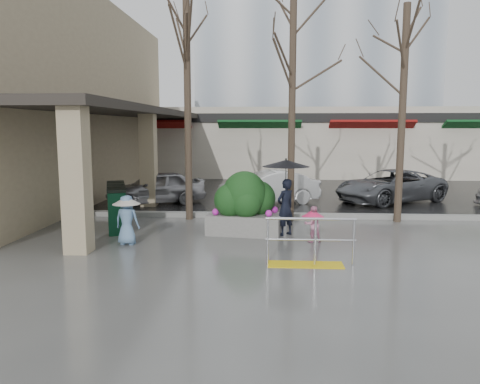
# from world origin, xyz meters

# --- Properties ---
(ground) EXTENTS (120.00, 120.00, 0.00)m
(ground) POSITION_xyz_m (0.00, 0.00, 0.00)
(ground) COLOR #51514F
(ground) RESTS_ON ground
(street_asphalt) EXTENTS (120.00, 36.00, 0.01)m
(street_asphalt) POSITION_xyz_m (0.00, 22.00, 0.01)
(street_asphalt) COLOR black
(street_asphalt) RESTS_ON ground
(curb) EXTENTS (120.00, 0.30, 0.15)m
(curb) POSITION_xyz_m (0.00, 4.00, 0.07)
(curb) COLOR gray
(curb) RESTS_ON ground
(near_building) EXTENTS (6.00, 18.00, 8.00)m
(near_building) POSITION_xyz_m (-9.00, 8.00, 4.00)
(near_building) COLOR tan
(near_building) RESTS_ON ground
(canopy_slab) EXTENTS (2.80, 18.00, 0.25)m
(canopy_slab) POSITION_xyz_m (-4.80, 8.00, 3.62)
(canopy_slab) COLOR #2D2823
(canopy_slab) RESTS_ON pillar_front
(pillar_front) EXTENTS (0.55, 0.55, 3.50)m
(pillar_front) POSITION_xyz_m (-3.90, -0.50, 1.75)
(pillar_front) COLOR tan
(pillar_front) RESTS_ON ground
(pillar_back) EXTENTS (0.55, 0.55, 3.50)m
(pillar_back) POSITION_xyz_m (-3.90, 6.00, 1.75)
(pillar_back) COLOR tan
(pillar_back) RESTS_ON ground
(storefront_row) EXTENTS (34.00, 6.74, 4.00)m
(storefront_row) POSITION_xyz_m (2.00, 17.97, 2.01)
(storefront_row) COLOR beige
(storefront_row) RESTS_ON ground
(office_tower) EXTENTS (18.00, 12.00, 25.00)m
(office_tower) POSITION_xyz_m (4.00, 30.00, 12.50)
(office_tower) COLOR #8C99A8
(office_tower) RESTS_ON ground
(handrail) EXTENTS (1.90, 0.50, 1.03)m
(handrail) POSITION_xyz_m (1.36, -1.20, 0.38)
(handrail) COLOR yellow
(handrail) RESTS_ON ground
(tree_west) EXTENTS (3.20, 3.20, 6.80)m
(tree_west) POSITION_xyz_m (-2.00, 3.60, 5.08)
(tree_west) COLOR #382B21
(tree_west) RESTS_ON ground
(tree_midwest) EXTENTS (3.20, 3.20, 7.00)m
(tree_midwest) POSITION_xyz_m (1.20, 3.60, 5.23)
(tree_midwest) COLOR #382B21
(tree_midwest) RESTS_ON ground
(tree_mideast) EXTENTS (3.20, 3.20, 6.50)m
(tree_mideast) POSITION_xyz_m (4.50, 3.60, 4.86)
(tree_mideast) COLOR #382B21
(tree_mideast) RESTS_ON ground
(woman) EXTENTS (1.28, 1.28, 2.09)m
(woman) POSITION_xyz_m (0.97, 1.57, 1.34)
(woman) COLOR black
(woman) RESTS_ON ground
(child_pink) EXTENTS (0.57, 0.57, 0.92)m
(child_pink) POSITION_xyz_m (1.64, 0.84, 0.54)
(child_pink) COLOR pink
(child_pink) RESTS_ON ground
(child_blue) EXTENTS (0.70, 0.70, 1.24)m
(child_blue) POSITION_xyz_m (-3.00, 0.31, 0.73)
(child_blue) COLOR #668DB6
(child_blue) RESTS_ON ground
(planter) EXTENTS (2.10, 1.25, 1.73)m
(planter) POSITION_xyz_m (-0.13, 1.66, 0.83)
(planter) COLOR gray
(planter) RESTS_ON ground
(news_boxes) EXTENTS (1.22, 2.29, 1.26)m
(news_boxes) POSITION_xyz_m (-3.89, 2.21, 0.63)
(news_boxes) COLOR #0D3B22
(news_boxes) RESTS_ON ground
(car_a) EXTENTS (3.99, 2.81, 1.26)m
(car_a) POSITION_xyz_m (-3.77, 6.48, 0.63)
(car_a) COLOR #9F9FA3
(car_a) RESTS_ON ground
(car_b) EXTENTS (4.05, 2.60, 1.26)m
(car_b) POSITION_xyz_m (0.50, 6.75, 0.63)
(car_b) COLOR silver
(car_b) RESTS_ON ground
(car_c) EXTENTS (4.96, 4.15, 1.26)m
(car_c) POSITION_xyz_m (5.25, 7.49, 0.63)
(car_c) COLOR #595C61
(car_c) RESTS_ON ground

